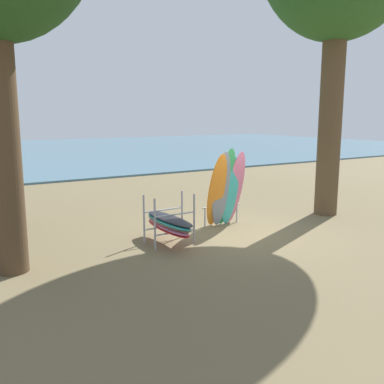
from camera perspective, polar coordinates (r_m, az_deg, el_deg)
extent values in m
plane|color=brown|center=(11.82, 6.39, -5.46)|extent=(80.00, 80.00, 0.00)
cube|color=#477084|center=(39.31, -21.36, 4.94)|extent=(80.00, 36.00, 0.10)
cylinder|color=#4C3823|center=(9.17, -23.90, 6.85)|extent=(0.63, 0.63, 5.56)
cylinder|color=brown|center=(14.30, 18.05, 10.28)|extent=(0.72, 0.72, 6.64)
cylinder|color=#42301E|center=(13.21, -23.88, 9.24)|extent=(0.52, 0.52, 6.31)
ellipsoid|color=orange|center=(12.07, 3.31, 0.18)|extent=(0.60, 0.77, 2.16)
ellipsoid|color=gray|center=(12.17, 3.94, 0.37)|extent=(0.55, 0.55, 2.20)
ellipsoid|color=#339E56|center=(12.27, 4.57, 0.64)|extent=(0.56, 0.62, 2.29)
ellipsoid|color=#38B2AD|center=(12.39, 5.17, 0.15)|extent=(0.53, 0.50, 2.05)
ellipsoid|color=pink|center=(12.49, 5.77, 0.54)|extent=(0.54, 0.68, 2.18)
cylinder|color=#9EA0A5|center=(12.33, 1.73, -3.42)|extent=(0.04, 0.04, 0.55)
cylinder|color=#9EA0A5|center=(12.92, 5.99, -2.84)|extent=(0.04, 0.04, 0.55)
cylinder|color=#9EA0A5|center=(12.56, 3.93, -1.90)|extent=(1.27, 0.11, 0.04)
cylinder|color=#9EA0A5|center=(10.20, -4.98, -4.33)|extent=(0.05, 0.05, 1.25)
cylinder|color=#9EA0A5|center=(10.72, 0.29, -3.57)|extent=(0.05, 0.05, 1.25)
cylinder|color=#9EA0A5|center=(10.72, -6.43, -3.64)|extent=(0.05, 0.05, 1.25)
cylinder|color=#9EA0A5|center=(11.22, -1.34, -2.95)|extent=(0.05, 0.05, 1.25)
cylinder|color=#9EA0A5|center=(10.52, -2.27, -5.40)|extent=(1.10, 0.04, 0.04)
cylinder|color=#9EA0A5|center=(10.41, -2.28, -3.01)|extent=(1.10, 0.04, 0.04)
cylinder|color=#9EA0A5|center=(11.03, -3.81, -4.68)|extent=(1.10, 0.04, 0.04)
cylinder|color=#9EA0A5|center=(10.92, -3.83, -2.40)|extent=(1.10, 0.04, 0.04)
ellipsoid|color=red|center=(10.74, -3.25, -4.81)|extent=(0.58, 2.12, 0.06)
ellipsoid|color=pink|center=(10.73, -3.24, -4.50)|extent=(0.64, 2.13, 0.06)
ellipsoid|color=#C6B289|center=(10.73, -3.08, -4.17)|extent=(0.53, 2.11, 0.06)
ellipsoid|color=#38B2AD|center=(10.70, -3.21, -3.88)|extent=(0.55, 2.11, 0.06)
ellipsoid|color=black|center=(10.70, -3.04, -3.54)|extent=(0.51, 2.10, 0.06)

